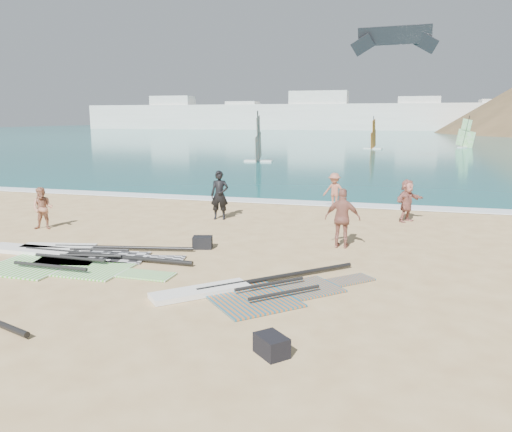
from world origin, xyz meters
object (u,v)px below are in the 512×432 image
(gear_bag_near, at_px, (203,242))
(beachgoer_left, at_px, (43,208))
(gear_bag_far, at_px, (272,345))
(person_wetsuit, at_px, (220,195))
(beachgoer_back, at_px, (343,218))
(rig_orange, at_px, (251,291))
(rig_green, at_px, (57,259))
(beachgoer_right, at_px, (407,201))
(beachgoer_mid, at_px, (334,191))
(rig_grey, at_px, (86,252))

(gear_bag_near, xyz_separation_m, beachgoer_left, (-6.40, 0.96, 0.57))
(gear_bag_far, xyz_separation_m, person_wetsuit, (-4.65, 10.46, 0.78))
(beachgoer_back, bearing_deg, person_wetsuit, -29.77)
(beachgoer_back, bearing_deg, rig_orange, 73.09)
(gear_bag_far, xyz_separation_m, beachgoer_left, (-10.07, 7.12, 0.58))
(rig_green, distance_m, beachgoer_right, 12.45)
(person_wetsuit, relative_size, beachgoer_mid, 1.23)
(gear_bag_near, height_order, person_wetsuit, person_wetsuit)
(beachgoer_left, relative_size, beachgoer_mid, 0.97)
(rig_green, xyz_separation_m, beachgoer_right, (9.38, 8.16, 0.76))
(rig_orange, xyz_separation_m, person_wetsuit, (-3.49, 7.66, 0.90))
(rig_green, distance_m, person_wetsuit, 7.14)
(gear_bag_near, height_order, beachgoer_back, beachgoer_back)
(rig_orange, distance_m, beachgoer_left, 9.92)
(beachgoer_mid, bearing_deg, gear_bag_near, -94.49)
(rig_orange, bearing_deg, beachgoer_mid, 43.84)
(rig_grey, bearing_deg, rig_green, -123.84)
(person_wetsuit, distance_m, beachgoer_left, 6.37)
(rig_grey, relative_size, rig_green, 0.81)
(beachgoer_left, xyz_separation_m, beachgoer_back, (10.45, 0.27, 0.16))
(rig_orange, height_order, beachgoer_right, beachgoer_right)
(gear_bag_near, relative_size, beachgoer_right, 0.35)
(gear_bag_near, bearing_deg, rig_green, -145.05)
(beachgoer_back, xyz_separation_m, beachgoer_right, (1.94, 4.56, -0.10))
(rig_orange, relative_size, beachgoer_left, 3.19)
(person_wetsuit, bearing_deg, beachgoer_mid, 31.61)
(rig_grey, distance_m, beachgoer_back, 7.64)
(rig_grey, xyz_separation_m, beachgoer_right, (9.02, 7.31, 0.76))
(rig_grey, height_order, beachgoer_back, beachgoer_back)
(beachgoer_back, bearing_deg, beachgoer_mid, -79.48)
(gear_bag_near, xyz_separation_m, beachgoer_right, (5.99, 5.79, 0.63))
(rig_grey, height_order, beachgoer_right, beachgoer_right)
(beachgoer_left, distance_m, beachgoer_mid, 11.70)
(rig_green, distance_m, beachgoer_mid, 12.13)
(rig_grey, distance_m, rig_orange, 5.84)
(person_wetsuit, distance_m, beachgoer_mid, 5.39)
(rig_grey, bearing_deg, gear_bag_near, 15.31)
(rig_green, bearing_deg, beachgoer_mid, 59.07)
(rig_orange, distance_m, beachgoer_back, 4.92)
(rig_orange, bearing_deg, gear_bag_near, 83.12)
(beachgoer_left, bearing_deg, beachgoer_back, -15.99)
(beachgoer_left, bearing_deg, rig_green, -65.24)
(rig_grey, distance_m, gear_bag_far, 8.15)
(rig_grey, relative_size, rig_orange, 1.11)
(rig_green, height_order, beachgoer_right, beachgoer_right)
(rig_green, height_order, gear_bag_near, gear_bag_near)
(beachgoer_right, bearing_deg, beachgoer_left, 147.58)
(rig_grey, bearing_deg, beachgoer_back, 9.94)
(gear_bag_near, relative_size, beachgoer_left, 0.38)
(beachgoer_left, bearing_deg, person_wetsuit, 14.23)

